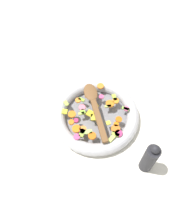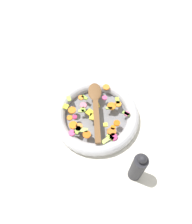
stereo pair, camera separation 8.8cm
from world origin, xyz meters
name	(u,v)px [view 1 (the left image)]	position (x,y,z in m)	size (l,w,h in m)	color
ground_plane	(96,118)	(0.00, 0.00, 0.00)	(4.00, 4.00, 0.00)	silver
skillet	(96,115)	(0.00, 0.00, 0.02)	(0.35, 0.35, 0.05)	slate
chopped_vegetables	(95,115)	(-0.01, -0.01, 0.05)	(0.28, 0.28, 0.01)	orange
wooden_spoon	(94,104)	(0.02, 0.02, 0.06)	(0.21, 0.24, 0.01)	brown
pepper_mill	(149,159)	(-0.06, -0.27, 0.08)	(0.05, 0.05, 0.18)	#232328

